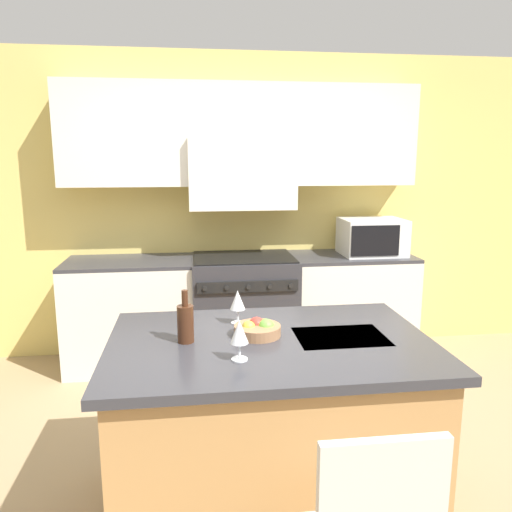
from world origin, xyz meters
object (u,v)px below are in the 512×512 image
at_px(microwave, 372,237).
at_px(wine_bottle, 185,322).
at_px(wine_glass_far, 238,301).
at_px(wine_glass_near, 239,333).
at_px(range_stove, 244,309).
at_px(fruit_bowl, 258,329).

xyz_separation_m(microwave, wine_bottle, (-1.63, -1.94, -0.07)).
relative_size(wine_bottle, wine_glass_far, 1.42).
distance_m(wine_glass_near, wine_glass_far, 0.49).
bearing_deg(range_stove, microwave, 0.92).
distance_m(microwave, wine_bottle, 2.54).
distance_m(wine_bottle, fruit_bowl, 0.36).
height_order(microwave, wine_bottle, microwave).
bearing_deg(wine_bottle, wine_glass_far, 41.38).
bearing_deg(wine_glass_near, fruit_bowl, 67.73).
bearing_deg(range_stove, fruit_bowl, -93.83).
bearing_deg(microwave, wine_bottle, -130.12).
xyz_separation_m(range_stove, wine_glass_far, (-0.21, -1.68, 0.57)).
xyz_separation_m(range_stove, microwave, (1.15, 0.02, 0.62)).
height_order(range_stove, fruit_bowl, fruit_bowl).
bearing_deg(wine_glass_near, range_stove, 83.53).
relative_size(range_stove, wine_glass_far, 5.25).
height_order(wine_bottle, wine_glass_near, wine_bottle).
distance_m(wine_glass_near, fruit_bowl, 0.33).
bearing_deg(wine_bottle, wine_glass_near, -46.82).
bearing_deg(microwave, wine_glass_far, -128.72).
bearing_deg(wine_glass_near, microwave, 57.37).
xyz_separation_m(range_stove, wine_glass_near, (-0.25, -2.17, 0.57)).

